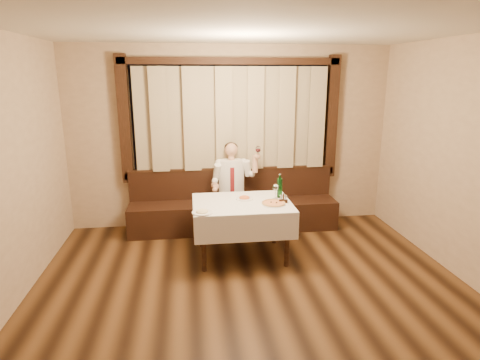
{
  "coord_description": "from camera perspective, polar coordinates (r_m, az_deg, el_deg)",
  "views": [
    {
      "loc": [
        -0.66,
        -3.21,
        2.37
      ],
      "look_at": [
        0.0,
        1.9,
        1.0
      ],
      "focal_mm": 30.0,
      "sensor_mm": 36.0,
      "label": 1
    }
  ],
  "objects": [
    {
      "name": "room",
      "position": [
        4.32,
        1.57,
        3.26
      ],
      "size": [
        5.01,
        6.01,
        2.81
      ],
      "color": "black",
      "rests_on": "ground"
    },
    {
      "name": "pasta_red",
      "position": [
        5.32,
        0.64,
        -2.39
      ],
      "size": [
        0.23,
        0.23,
        0.08
      ],
      "rotation": [
        0.0,
        0.0,
        0.25
      ],
      "color": "white",
      "rests_on": "dining_table"
    },
    {
      "name": "pasta_cream",
      "position": [
        4.81,
        -5.41,
        -4.33
      ],
      "size": [
        0.25,
        0.25,
        0.08
      ],
      "rotation": [
        0.0,
        0.0,
        -0.28
      ],
      "color": "white",
      "rests_on": "dining_table"
    },
    {
      "name": "seated_man",
      "position": [
        6.08,
        -1.1,
        -0.06
      ],
      "size": [
        0.74,
        0.55,
        1.37
      ],
      "color": "black",
      "rests_on": "ground"
    },
    {
      "name": "cruet_caddy",
      "position": [
        5.21,
        6.2,
        -2.75
      ],
      "size": [
        0.12,
        0.09,
        0.12
      ],
      "rotation": [
        0.0,
        0.0,
        -0.35
      ],
      "color": "black",
      "rests_on": "dining_table"
    },
    {
      "name": "table_wine_glass",
      "position": [
        5.31,
        5.07,
        -1.13
      ],
      "size": [
        0.08,
        0.08,
        0.21
      ],
      "rotation": [
        0.0,
        0.0,
        0.05
      ],
      "color": "white",
      "rests_on": "dining_table"
    },
    {
      "name": "banquette",
      "position": [
        6.31,
        -0.96,
        -4.15
      ],
      "size": [
        3.2,
        0.61,
        0.94
      ],
      "color": "black",
      "rests_on": "ground"
    },
    {
      "name": "green_bottle",
      "position": [
        5.4,
        5.66,
        -1.05
      ],
      "size": [
        0.07,
        0.07,
        0.32
      ],
      "rotation": [
        0.0,
        0.0,
        -0.03
      ],
      "color": "#115319",
      "rests_on": "dining_table"
    },
    {
      "name": "pizza",
      "position": [
        5.13,
        4.79,
        -3.31
      ],
      "size": [
        0.32,
        0.32,
        0.03
      ],
      "rotation": [
        0.0,
        0.0,
        -0.03
      ],
      "color": "white",
      "rests_on": "dining_table"
    },
    {
      "name": "dining_table",
      "position": [
        5.24,
        0.28,
        -4.25
      ],
      "size": [
        1.27,
        0.97,
        0.76
      ],
      "color": "black",
      "rests_on": "ground"
    }
  ]
}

